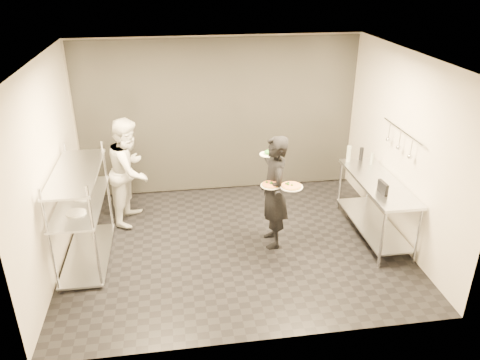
{
  "coord_description": "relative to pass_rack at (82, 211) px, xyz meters",
  "views": [
    {
      "loc": [
        -0.82,
        -5.95,
        3.92
      ],
      "look_at": [
        0.07,
        -0.04,
        1.1
      ],
      "focal_mm": 35.0,
      "sensor_mm": 36.0,
      "label": 1
    }
  ],
  "objects": [
    {
      "name": "pizza_plate_near",
      "position": [
        2.63,
        -0.2,
        0.31
      ],
      "size": [
        0.28,
        0.28,
        0.05
      ],
      "color": "white",
      "rests_on": "waiter"
    },
    {
      "name": "bottle_clear",
      "position": [
        4.47,
        0.62,
        0.25
      ],
      "size": [
        0.06,
        0.06,
        0.19
      ],
      "primitive_type": "cylinder",
      "color": "gray",
      "rests_on": "prep_counter"
    },
    {
      "name": "waiter",
      "position": [
        2.72,
        -0.02,
        0.09
      ],
      "size": [
        0.42,
        0.63,
        1.72
      ],
      "primitive_type": "imported",
      "rotation": [
        0.0,
        0.0,
        -1.58
      ],
      "color": "black",
      "rests_on": "ground"
    },
    {
      "name": "bottle_dark",
      "position": [
        4.37,
        0.8,
        0.26
      ],
      "size": [
        0.06,
        0.06,
        0.22
      ],
      "primitive_type": "cylinder",
      "color": "black",
      "rests_on": "prep_counter"
    },
    {
      "name": "pos_monitor",
      "position": [
        4.21,
        -0.39,
        0.24
      ],
      "size": [
        0.06,
        0.24,
        0.17
      ],
      "primitive_type": "cube",
      "rotation": [
        0.0,
        0.0,
        0.06
      ],
      "color": "black",
      "rests_on": "prep_counter"
    },
    {
      "name": "bottle_green",
      "position": [
        4.15,
        0.8,
        0.28
      ],
      "size": [
        0.07,
        0.07,
        0.26
      ],
      "primitive_type": "cylinder",
      "color": "gray",
      "rests_on": "prep_counter"
    },
    {
      "name": "prep_counter",
      "position": [
        4.33,
        0.0,
        -0.14
      ],
      "size": [
        0.6,
        1.8,
        0.92
      ],
      "color": "#B8BAC0",
      "rests_on": "ground"
    },
    {
      "name": "chef",
      "position": [
        0.6,
        1.05,
        0.1
      ],
      "size": [
        0.86,
        0.99,
        1.74
      ],
      "primitive_type": "imported",
      "rotation": [
        0.0,
        0.0,
        1.3
      ],
      "color": "silver",
      "rests_on": "ground"
    },
    {
      "name": "room_shell",
      "position": [
        2.15,
        1.18,
        0.63
      ],
      "size": [
        5.0,
        4.0,
        2.8
      ],
      "color": "black",
      "rests_on": "ground"
    },
    {
      "name": "pass_rack",
      "position": [
        0.0,
        0.0,
        0.0
      ],
      "size": [
        0.6,
        1.6,
        1.5
      ],
      "color": "#B8BAC0",
      "rests_on": "ground"
    },
    {
      "name": "pizza_plate_far",
      "position": [
        2.91,
        -0.28,
        0.3
      ],
      "size": [
        0.32,
        0.32,
        0.05
      ],
      "color": "white",
      "rests_on": "waiter"
    },
    {
      "name": "utensil_rail",
      "position": [
        4.58,
        0.0,
        0.78
      ],
      "size": [
        0.07,
        1.2,
        0.31
      ],
      "color": "#B8BAC0",
      "rests_on": "room_shell"
    },
    {
      "name": "salad_plate",
      "position": [
        2.69,
        0.29,
        0.58
      ],
      "size": [
        0.25,
        0.25,
        0.07
      ],
      "color": "white",
      "rests_on": "waiter"
    }
  ]
}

